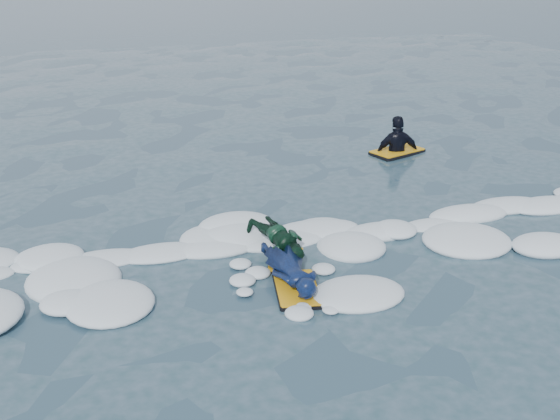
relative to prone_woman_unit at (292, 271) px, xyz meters
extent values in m
plane|color=#1C3643|center=(0.56, -0.21, -0.19)|extent=(120.00, 120.00, 0.00)
cube|color=black|center=(0.00, -0.22, -0.16)|extent=(0.70, 1.05, 0.05)
cube|color=orange|center=(0.00, -0.22, -0.12)|extent=(0.67, 1.03, 0.02)
imported|color=navy|center=(0.00, 0.03, 0.02)|extent=(0.55, 1.46, 0.35)
cube|color=black|center=(0.12, 0.62, -0.16)|extent=(0.71, 0.90, 0.04)
cube|color=orange|center=(0.12, 0.62, -0.13)|extent=(0.69, 0.88, 0.01)
cube|color=blue|center=(0.12, 0.62, -0.13)|extent=(0.42, 0.75, 0.00)
imported|color=#103E25|center=(0.12, 0.82, 0.06)|extent=(0.74, 1.25, 0.45)
cube|color=black|center=(3.79, 4.81, -0.15)|extent=(1.23, 0.93, 0.05)
cube|color=orange|center=(3.79, 4.81, -0.12)|extent=(1.20, 0.90, 0.02)
imported|color=black|center=(3.79, 4.81, -0.22)|extent=(1.00, 0.52, 1.63)
camera|label=1|loc=(-2.45, -7.57, 3.96)|focal=45.00mm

